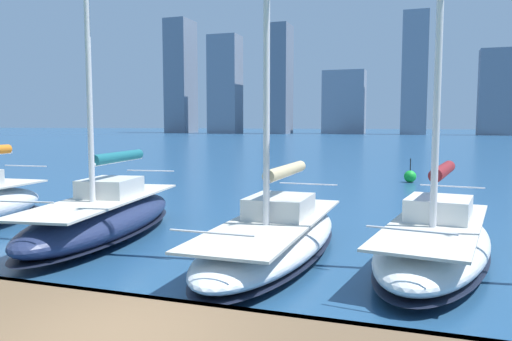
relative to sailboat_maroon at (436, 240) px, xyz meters
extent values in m
cube|color=brown|center=(4.20, 6.99, -0.08)|extent=(28.00, 2.80, 0.10)
cube|color=#473828|center=(4.20, 5.67, -0.08)|extent=(28.00, 0.16, 0.10)
cylinder|color=#473828|center=(4.20, 5.84, -0.38)|extent=(0.28, 0.28, 0.50)
cube|color=slate|center=(-18.69, -146.74, 11.68)|extent=(10.18, 6.13, 24.63)
cube|color=gray|center=(4.23, -150.16, 18.02)|extent=(7.62, 7.53, 37.31)
cube|color=gray|center=(26.37, -153.56, 9.69)|extent=(13.62, 7.19, 20.64)
cube|color=slate|center=(46.91, -147.12, 17.12)|extent=(7.44, 9.41, 35.51)
cube|color=gray|center=(65.48, -145.75, 15.79)|extent=(10.14, 8.04, 32.83)
cube|color=slate|center=(84.92, -151.05, 19.45)|extent=(8.21, 11.01, 40.15)
ellipsoid|color=white|center=(0.01, 0.04, -0.13)|extent=(3.49, 7.87, 1.00)
ellipsoid|color=black|center=(0.01, 0.04, -0.41)|extent=(3.51, 7.91, 0.10)
cube|color=beige|center=(0.01, 0.04, 0.40)|extent=(2.93, 6.90, 0.06)
cube|color=silver|center=(-0.06, -0.42, 0.70)|extent=(1.69, 1.86, 0.55)
cylinder|color=silver|center=(0.09, 0.60, 5.02)|extent=(0.16, 0.16, 9.18)
cylinder|color=silver|center=(-0.14, -0.98, 1.48)|extent=(0.57, 3.18, 0.12)
cylinder|color=maroon|center=(-0.14, -0.98, 1.60)|extent=(0.73, 2.95, 0.32)
cylinder|color=silver|center=(0.50, 3.50, 0.92)|extent=(1.58, 0.26, 0.04)
cylinder|color=silver|center=(-0.48, -3.35, 0.92)|extent=(1.82, 0.30, 0.04)
ellipsoid|color=silver|center=(3.93, 0.52, -0.18)|extent=(2.59, 8.53, 0.90)
ellipsoid|color=black|center=(3.93, 0.52, -0.43)|extent=(2.60, 8.58, 0.10)
cube|color=beige|center=(3.93, 0.52, 0.30)|extent=(2.12, 7.51, 0.06)
cube|color=silver|center=(3.93, 0.00, 0.60)|extent=(1.54, 1.88, 0.55)
cylinder|color=silver|center=(3.94, 1.16, 5.27)|extent=(0.16, 0.16, 9.89)
cylinder|color=silver|center=(3.93, -0.63, 1.38)|extent=(0.13, 3.58, 0.12)
cylinder|color=#C6B284|center=(3.93, -0.63, 1.50)|extent=(0.33, 3.30, 0.32)
cylinder|color=silver|center=(3.94, 4.44, 0.82)|extent=(1.67, 0.04, 0.04)
cylinder|color=silver|center=(3.92, -3.32, 0.82)|extent=(1.92, 0.05, 0.04)
ellipsoid|color=navy|center=(9.33, 0.21, -0.06)|extent=(3.60, 8.40, 1.15)
ellipsoid|color=black|center=(9.33, 0.21, -0.37)|extent=(3.61, 8.44, 0.10)
cube|color=beige|center=(9.33, 0.21, 0.55)|extent=(3.02, 7.37, 0.06)
cube|color=silver|center=(9.40, -0.27, 0.85)|extent=(1.70, 1.98, 0.55)
cylinder|color=silver|center=(9.24, 0.82, 6.06)|extent=(0.16, 0.16, 10.97)
cylinder|color=silver|center=(9.49, -0.87, 1.63)|extent=(0.62, 3.40, 0.12)
cylinder|color=#19606B|center=(9.49, -0.87, 1.75)|extent=(0.78, 3.16, 0.32)
cylinder|color=silver|center=(8.78, 3.92, 1.07)|extent=(1.56, 0.27, 0.04)
cylinder|color=silver|center=(9.87, -3.41, 1.07)|extent=(1.80, 0.31, 0.04)
cylinder|color=silver|center=(14.52, -2.23, 1.21)|extent=(1.83, 0.18, 0.04)
sphere|color=green|center=(1.12, -17.59, -0.28)|extent=(0.70, 0.70, 0.70)
cylinder|color=black|center=(1.12, -17.59, 0.42)|extent=(0.06, 0.06, 0.70)
camera|label=1|loc=(0.29, 12.62, 2.81)|focal=35.00mm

